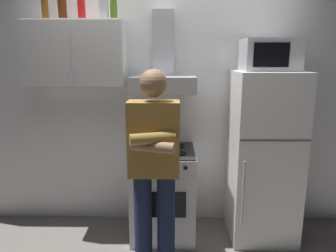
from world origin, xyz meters
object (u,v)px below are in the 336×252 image
person_standing (154,168)px  bottle_rum_dark (62,4)px  microwave (270,55)px  bottle_beer_brown (45,7)px  range_hood (163,71)px  bottle_olive_oil (114,7)px  stove_oven (163,192)px  upper_cabinet (77,54)px  bottle_canister_steel (103,8)px  refrigerator (263,157)px  bottle_soda_red (81,3)px

person_standing → bottle_rum_dark: (-0.86, 0.74, 1.29)m
microwave → bottle_beer_brown: 2.08m
range_hood → bottle_olive_oil: 0.73m
stove_oven → bottle_olive_oil: bearing=159.8°
upper_cabinet → bottle_canister_steel: bottle_canister_steel is taller
bottle_rum_dark → bottle_canister_steel: (0.37, -0.00, -0.04)m
refrigerator → microwave: size_ratio=3.33×
bottle_olive_oil → bottle_soda_red: 0.29m
upper_cabinet → range_hood: size_ratio=1.20×
range_hood → bottle_olive_oil: (-0.45, 0.04, 0.58)m
bottle_rum_dark → bottle_olive_oil: bottle_rum_dark is taller
stove_oven → person_standing: person_standing is taller
stove_oven → person_standing: 0.77m
bottle_beer_brown → range_hood: bearing=-2.0°
upper_cabinet → bottle_soda_red: size_ratio=3.04×
stove_oven → bottle_olive_oil: bottle_olive_oil is taller
refrigerator → bottle_olive_oil: bearing=173.3°
bottle_canister_steel → bottle_soda_red: size_ratio=0.76×
bottle_rum_dark → range_hood: bearing=-0.7°
bottle_rum_dark → bottle_soda_red: bottle_rum_dark is taller
upper_cabinet → bottle_beer_brown: size_ratio=3.57×
bottle_olive_oil → refrigerator: bearing=-6.7°
bottle_rum_dark → bottle_soda_red: (0.18, -0.04, -0.00)m
stove_oven → person_standing: (-0.05, -0.61, 0.47)m
upper_cabinet → person_standing: (0.75, -0.73, -0.85)m
stove_oven → microwave: microwave is taller
range_hood → bottle_olive_oil: size_ratio=2.87×
bottle_rum_dark → refrigerator: bearing=-4.2°
upper_cabinet → bottle_rum_dark: size_ratio=3.02×
upper_cabinet → microwave: bearing=-3.5°
bottle_rum_dark → bottle_canister_steel: 0.38m
stove_oven → bottle_beer_brown: bearing=171.4°
range_hood → person_standing: 1.01m
bottle_rum_dark → person_standing: bearing=-40.7°
microwave → bottle_olive_oil: (-1.40, 0.15, 0.43)m
upper_cabinet → microwave: (1.75, -0.11, -0.01)m
person_standing → bottle_canister_steel: (-0.49, 0.74, 1.26)m
refrigerator → bottle_canister_steel: 2.02m
range_hood → upper_cabinet: bearing=-179.9°
upper_cabinet → bottle_rum_dark: bearing=173.9°
microwave → bottle_rum_dark: 1.92m
refrigerator → microwave: bearing=90.9°
stove_oven → microwave: 1.62m
person_standing → range_hood: bearing=86.1°
upper_cabinet → person_standing: upper_cabinet is taller
bottle_beer_brown → bottle_soda_red: bearing=-10.0°
person_standing → bottle_beer_brown: bearing=143.3°
stove_oven → microwave: size_ratio=1.82×
upper_cabinet → person_standing: 1.35m
bottle_olive_oil → bottle_canister_steel: 0.09m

